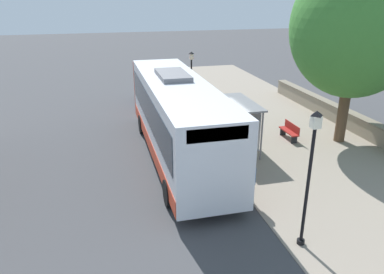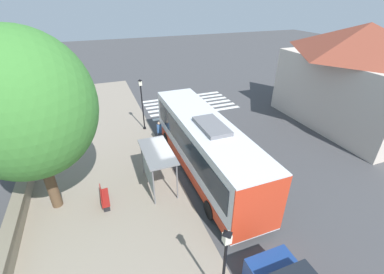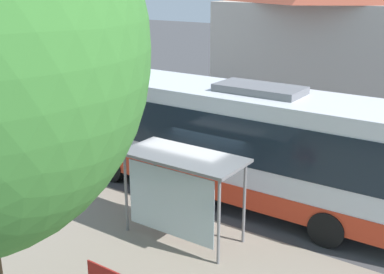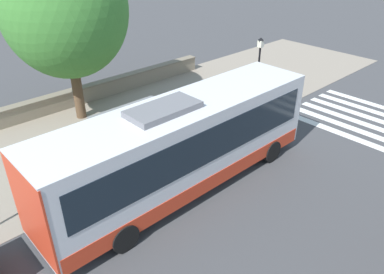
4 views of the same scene
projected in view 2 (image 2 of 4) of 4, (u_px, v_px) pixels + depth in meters
The scene contains 12 objects.
ground_plane at pixel (177, 177), 16.15m from camera, with size 120.00×120.00×0.00m, color #424244.
sidewalk_plaza at pixel (103, 194), 14.72m from camera, with size 9.00×44.00×0.02m.
crosswalk_stripes at pixel (189, 104), 26.79m from camera, with size 9.00×5.25×0.01m.
stone_wall at pixel (20, 206), 13.21m from camera, with size 0.60×20.00×1.00m.
background_building at pixel (355, 76), 20.82m from camera, with size 7.30×11.85×8.26m.
bus at pixel (205, 146), 15.63m from camera, with size 2.75×11.81×3.84m.
bus_shelter at pixel (155, 158), 14.45m from camera, with size 1.59×3.32×2.41m.
pedestrian at pixel (159, 130), 19.50m from camera, with size 0.34×0.23×1.71m.
bench at pixel (104, 198), 13.82m from camera, with size 0.40×1.53×0.88m.
street_lamp_near at pixel (225, 262), 8.54m from camera, with size 0.28×0.28×3.74m.
street_lamp_far at pixel (142, 101), 20.65m from camera, with size 0.28×0.28×4.32m.
shade_tree at pixel (25, 107), 11.18m from camera, with size 6.12×6.12×9.15m.
Camera 2 is at (-3.79, -12.35, 10.05)m, focal length 24.00 mm.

